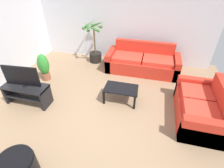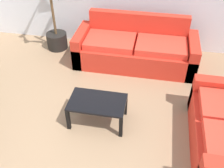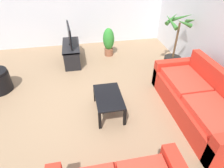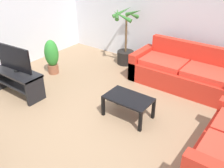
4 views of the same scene
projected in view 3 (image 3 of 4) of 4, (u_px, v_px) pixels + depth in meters
name	position (u px, v px, depth m)	size (l,w,h in m)	color
ground_plane	(77.00, 101.00, 4.07)	(6.60, 6.60, 0.00)	#937556
wall_back	(224.00, 30.00, 3.74)	(6.00, 0.06, 2.70)	silver
wall_left	(68.00, 2.00, 5.68)	(0.06, 6.00, 2.70)	silver
couch_main	(199.00, 102.00, 3.60)	(2.28, 0.90, 0.90)	red
tv_stand	(72.00, 51.00, 5.30)	(1.10, 0.45, 0.51)	black
tv	(69.00, 35.00, 5.03)	(0.87, 0.11, 0.53)	black
coffee_table	(109.00, 99.00, 3.61)	(0.82, 0.50, 0.40)	black
potted_palm	(174.00, 52.00, 4.90)	(0.70, 0.72, 1.43)	black
potted_plant_small	(109.00, 41.00, 5.55)	(0.33, 0.33, 0.83)	brown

